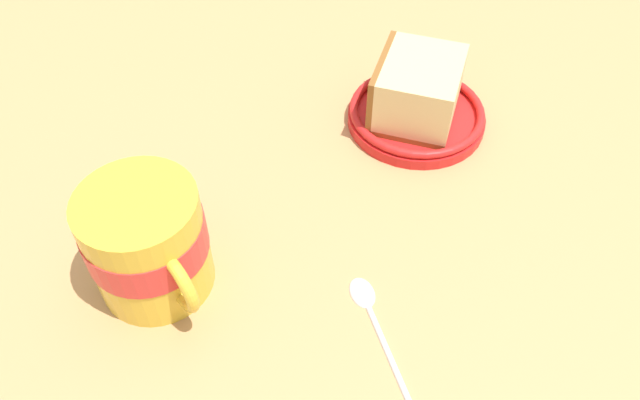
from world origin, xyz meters
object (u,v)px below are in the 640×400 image
at_px(teaspoon, 372,312).
at_px(cake_slice, 417,89).
at_px(tea_mug, 147,241).
at_px(small_plate, 416,115).

bearing_deg(teaspoon, cake_slice, -116.41).
relative_size(tea_mug, teaspoon, 0.89).
xyz_separation_m(tea_mug, teaspoon, (-0.16, 0.07, -0.05)).
xyz_separation_m(cake_slice, teaspoon, (0.11, 0.21, -0.04)).
bearing_deg(teaspoon, small_plate, -117.07).
relative_size(cake_slice, teaspoon, 0.94).
height_order(small_plate, cake_slice, cake_slice).
relative_size(small_plate, cake_slice, 1.16).
distance_m(cake_slice, tea_mug, 0.30).
distance_m(small_plate, tea_mug, 0.31).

